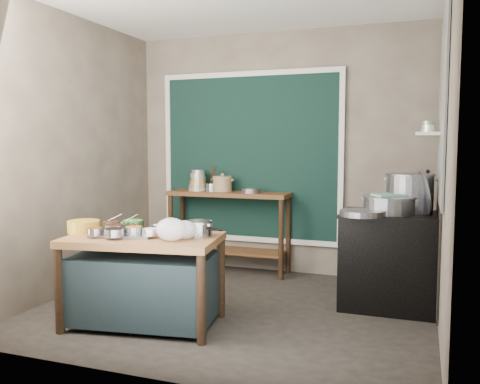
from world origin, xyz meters
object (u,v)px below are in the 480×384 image
(steamer, at_px, (389,205))
(stove_block, at_px, (392,262))
(back_counter, at_px, (229,232))
(saucepan, at_px, (199,229))
(utensil_cup, at_px, (213,187))
(condiment_tray, at_px, (126,234))
(ceramic_crock, at_px, (223,185))
(prep_table, at_px, (144,281))
(stock_pot, at_px, (410,193))
(yellow_basin, at_px, (84,227))

(steamer, bearing_deg, stove_block, 59.65)
(back_counter, xyz_separation_m, stove_block, (1.90, -0.73, -0.05))
(saucepan, distance_m, utensil_cup, 1.88)
(stove_block, relative_size, steamer, 1.85)
(condiment_tray, relative_size, ceramic_crock, 2.11)
(prep_table, bearing_deg, saucepan, 9.58)
(saucepan, distance_m, stock_pot, 2.01)
(yellow_basin, distance_m, saucepan, 1.02)
(yellow_basin, relative_size, saucepan, 1.14)
(prep_table, bearing_deg, yellow_basin, 173.85)
(utensil_cup, xyz_separation_m, ceramic_crock, (0.12, 0.02, 0.03))
(back_counter, bearing_deg, utensil_cup, -175.82)
(prep_table, bearing_deg, ceramic_crock, 83.41)
(stove_block, xyz_separation_m, saucepan, (-1.47, -1.05, 0.39))
(stove_block, xyz_separation_m, condiment_tray, (-2.08, -1.20, 0.34))
(prep_table, xyz_separation_m, saucepan, (0.44, 0.14, 0.44))
(stove_block, relative_size, yellow_basin, 3.30)
(utensil_cup, relative_size, stock_pot, 0.35)
(ceramic_crock, bearing_deg, stove_block, -20.41)
(utensil_cup, bearing_deg, stove_block, -18.83)
(condiment_tray, distance_m, saucepan, 0.62)
(back_counter, relative_size, saucepan, 6.07)
(stock_pot, bearing_deg, stove_block, -136.73)
(prep_table, distance_m, utensil_cup, 2.02)
(stove_block, distance_m, yellow_basin, 2.79)
(condiment_tray, xyz_separation_m, stock_pot, (2.21, 1.33, 0.30))
(stove_block, bearing_deg, saucepan, -144.51)
(stove_block, bearing_deg, ceramic_crock, 159.59)
(back_counter, height_order, yellow_basin, back_counter)
(prep_table, relative_size, steamer, 2.57)
(back_counter, relative_size, ceramic_crock, 5.98)
(back_counter, height_order, saucepan, back_counter)
(steamer, bearing_deg, yellow_basin, -154.66)
(saucepan, bearing_deg, prep_table, -140.59)
(steamer, bearing_deg, condiment_tray, -150.78)
(prep_table, xyz_separation_m, stove_block, (1.92, 1.20, 0.05))
(yellow_basin, height_order, ceramic_crock, ceramic_crock)
(stove_block, height_order, utensil_cup, utensil_cup)
(condiment_tray, bearing_deg, saucepan, 14.03)
(saucepan, bearing_deg, stove_block, 56.86)
(utensil_cup, bearing_deg, ceramic_crock, 9.89)
(utensil_cup, height_order, steamer, utensil_cup)
(prep_table, height_order, stock_pot, stock_pot)
(stove_block, bearing_deg, yellow_basin, -153.85)
(yellow_basin, distance_m, ceramic_crock, 2.03)
(back_counter, xyz_separation_m, yellow_basin, (-0.58, -1.95, 0.33))
(back_counter, relative_size, utensil_cup, 9.09)
(back_counter, relative_size, yellow_basin, 5.32)
(condiment_tray, bearing_deg, stove_block, 30.06)
(back_counter, distance_m, yellow_basin, 2.06)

